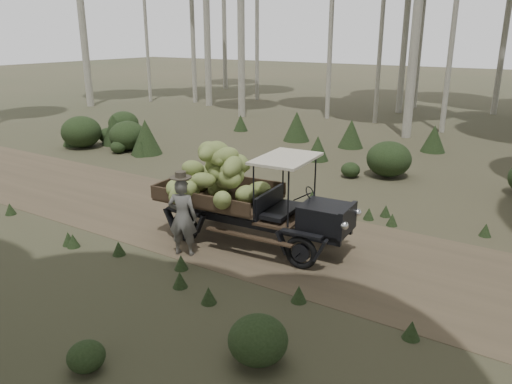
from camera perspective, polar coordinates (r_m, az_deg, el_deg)
ground at (r=12.24m, az=-6.32°, el=-3.18°), size 120.00×120.00×0.00m
dirt_track at (r=12.24m, az=-6.32°, el=-3.16°), size 70.00×4.00×0.01m
banana_truck at (r=10.71m, az=-2.61°, el=1.06°), size 4.48×2.23×2.22m
farmer at (r=10.13m, az=-8.40°, el=-2.76°), size 0.69×0.58×1.77m
undergrowth at (r=13.87m, az=-4.25°, el=1.84°), size 21.76×22.31×1.38m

